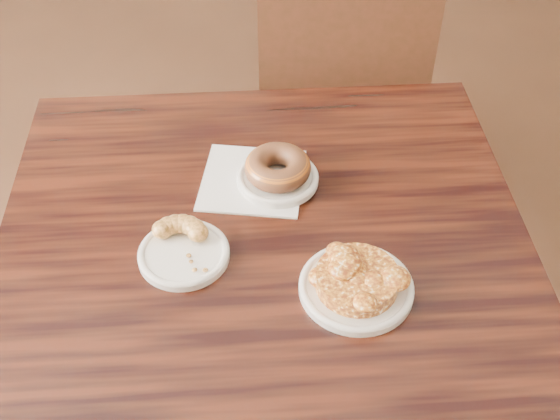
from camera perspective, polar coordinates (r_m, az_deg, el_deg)
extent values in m
plane|color=black|center=(1.92, 6.11, -12.24)|extent=(5.00, 5.00, 0.00)
cube|color=black|center=(1.44, -1.05, -13.03)|extent=(1.01, 1.01, 0.75)
cube|color=white|center=(1.26, -2.25, 2.47)|extent=(0.23, 0.23, 0.00)
cylinder|color=white|center=(1.25, -0.18, 2.57)|extent=(0.14, 0.14, 0.01)
cylinder|color=white|center=(1.13, -7.82, -3.59)|extent=(0.15, 0.15, 0.01)
cylinder|color=white|center=(1.09, 6.20, -6.31)|extent=(0.18, 0.18, 0.01)
torus|color=#924515|center=(1.23, -0.19, 3.50)|extent=(0.12, 0.12, 0.04)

